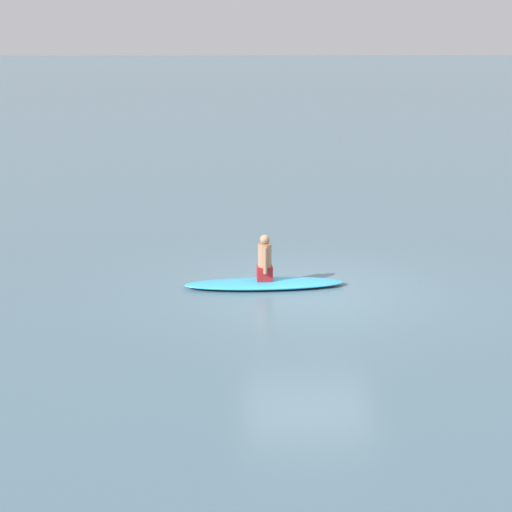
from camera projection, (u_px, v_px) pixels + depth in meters
name	position (u px, v px, depth m)	size (l,w,h in m)	color
ground_plane	(309.00, 293.00, 14.85)	(400.00, 400.00, 0.00)	slate
surfboard	(265.00, 284.00, 15.19)	(3.07, 0.74, 0.14)	#339EC6
person_paddler	(265.00, 260.00, 15.06)	(0.39, 0.30, 0.89)	#A51E23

